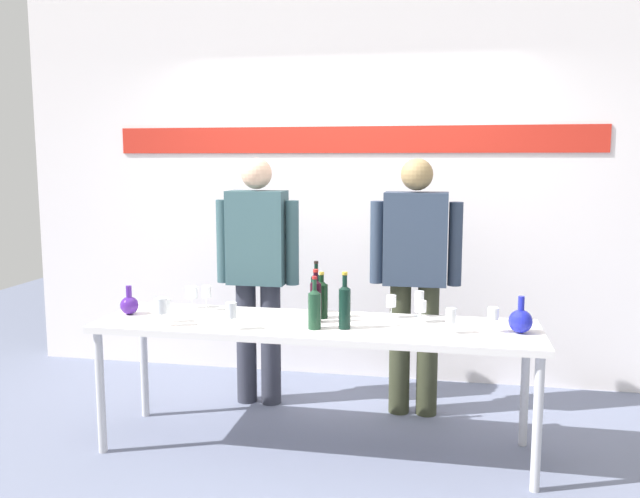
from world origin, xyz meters
TOP-DOWN VIEW (x-y plane):
  - ground_plane at (0.00, 0.00)m, footprint 10.00×10.00m
  - back_wall at (0.00, 1.42)m, footprint 5.32×0.11m
  - display_table at (0.00, 0.00)m, footprint 2.56×0.66m
  - decanter_blue_left at (-1.16, 0.00)m, footprint 0.11×0.11m
  - decanter_blue_right at (1.15, 0.00)m, footprint 0.13×0.13m
  - presenter_left at (-0.54, 0.67)m, footprint 0.58×0.22m
  - presenter_right at (0.54, 0.67)m, footprint 0.60×0.22m
  - wine_bottle_0 at (0.19, -0.09)m, footprint 0.07×0.07m
  - wine_bottle_1 at (-0.05, 0.28)m, footprint 0.07×0.07m
  - wine_bottle_2 at (0.02, -0.13)m, footprint 0.07×0.07m
  - wine_bottle_3 at (0.01, 0.13)m, footprint 0.07×0.07m
  - wine_bottle_4 at (-0.00, 0.02)m, footprint 0.07×0.07m
  - wine_glass_left_0 at (-0.73, 0.19)m, footprint 0.06×0.06m
  - wine_glass_left_1 at (-0.85, 0.24)m, footprint 0.07×0.07m
  - wine_glass_left_2 at (-0.86, -0.15)m, footprint 0.07×0.07m
  - wine_glass_left_3 at (-0.84, -0.23)m, footprint 0.07×0.07m
  - wine_glass_left_4 at (-0.43, -0.23)m, footprint 0.06×0.06m
  - wine_glass_right_0 at (0.42, 0.22)m, footprint 0.06×0.06m
  - wine_glass_right_1 at (0.77, -0.09)m, footprint 0.06×0.06m
  - wine_glass_right_2 at (1.00, -0.02)m, footprint 0.06×0.06m
  - wine_glass_right_3 at (0.59, 0.28)m, footprint 0.06×0.06m
  - wine_glass_right_4 at (0.60, 0.13)m, footprint 0.07×0.07m

SIDE VIEW (x-z plane):
  - ground_plane at x=0.00m, z-range 0.00..0.00m
  - display_table at x=0.00m, z-range 0.33..1.09m
  - decanter_blue_left at x=-1.16m, z-range 0.74..0.92m
  - decanter_blue_right at x=1.15m, z-range 0.73..0.94m
  - wine_glass_right_4 at x=0.60m, z-range 0.79..0.92m
  - wine_glass_right_1 at x=0.77m, z-range 0.79..0.93m
  - wine_glass_right_0 at x=0.42m, z-range 0.80..0.93m
  - wine_glass_left_1 at x=-0.85m, z-range 0.80..0.93m
  - wine_glass_right_2 at x=1.00m, z-range 0.80..0.94m
  - wine_glass_left_2 at x=-0.86m, z-range 0.80..0.94m
  - wine_glass_left_4 at x=-0.43m, z-range 0.80..0.95m
  - wine_glass_right_3 at x=0.59m, z-range 0.80..0.95m
  - wine_glass_left_0 at x=-0.73m, z-range 0.80..0.96m
  - wine_glass_left_3 at x=-0.84m, z-range 0.80..0.96m
  - wine_bottle_2 at x=0.02m, z-range 0.74..1.04m
  - wine_bottle_3 at x=0.01m, z-range 0.75..1.03m
  - wine_bottle_1 at x=-0.05m, z-range 0.74..1.06m
  - wine_bottle_0 at x=0.19m, z-range 0.74..1.06m
  - wine_bottle_4 at x=0.00m, z-range 0.75..1.06m
  - presenter_left at x=-0.54m, z-range 0.12..1.84m
  - presenter_right at x=0.54m, z-range 0.13..1.84m
  - back_wall at x=0.00m, z-range 0.00..3.00m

